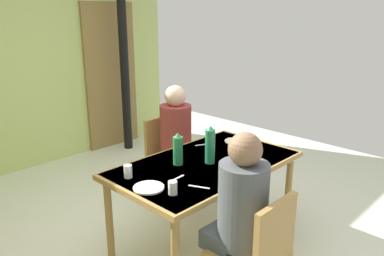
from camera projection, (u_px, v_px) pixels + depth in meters
ground_plane at (171, 252)px, 3.09m from camera, size 6.78×6.78×0.00m
wall_back at (17, 58)px, 4.43m from camera, size 4.29×0.10×2.69m
door_wooden at (111, 77)px, 5.32m from camera, size 0.80×0.05×2.00m
stove_pipe_column at (124, 53)px, 5.07m from camera, size 0.12×0.12×2.69m
dining_table at (206, 170)px, 3.01m from camera, size 1.50×0.87×0.73m
chair_near_diner at (258, 253)px, 2.25m from camera, size 0.40×0.40×0.87m
chair_far_diner at (168, 155)px, 3.79m from camera, size 0.40×0.40×0.87m
person_near_diner at (241, 202)px, 2.26m from camera, size 0.30×0.37×0.77m
person_far_diner at (177, 131)px, 3.62m from camera, size 0.30×0.37×0.77m
water_bottle_green_near at (210, 145)px, 2.94m from camera, size 0.08×0.08×0.31m
water_bottle_green_far at (178, 150)px, 2.91m from camera, size 0.08×0.08×0.26m
serving_bowl_center at (241, 153)px, 3.10m from camera, size 0.17×0.17×0.05m
dinner_plate_near_left at (236, 141)px, 3.45m from camera, size 0.21×0.21×0.01m
dinner_plate_near_right at (149, 188)px, 2.54m from camera, size 0.21×0.21×0.01m
drinking_glass_by_near_diner at (173, 188)px, 2.45m from camera, size 0.06×0.06×0.09m
drinking_glass_by_far_diner at (128, 171)px, 2.70m from camera, size 0.06×0.06×0.10m
cutlery_knife_near at (199, 187)px, 2.56m from camera, size 0.08×0.14×0.00m
cutlery_fork_near at (233, 171)px, 2.82m from camera, size 0.04×0.15×0.00m
cutlery_knife_far at (177, 179)px, 2.69m from camera, size 0.15×0.03×0.00m
cutlery_fork_far at (203, 145)px, 3.38m from camera, size 0.14×0.08×0.00m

